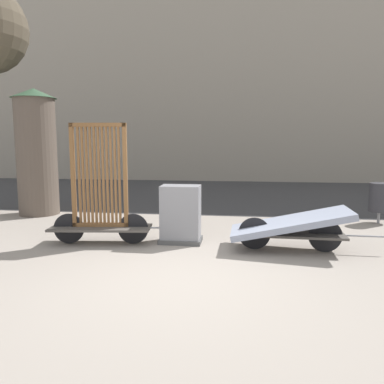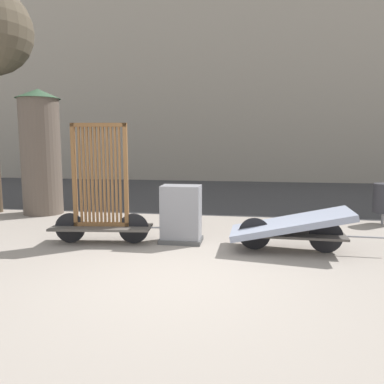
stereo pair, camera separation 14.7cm
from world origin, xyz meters
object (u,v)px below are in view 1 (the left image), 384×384
Objects in this scene: advertising_column at (37,151)px; bike_cart_with_bedframe at (100,202)px; bike_cart_with_mattress at (290,226)px; utility_cabinet at (181,216)px; trash_bin at (380,198)px.

bike_cart_with_bedframe is at bearing -43.65° from advertising_column.
bike_cart_with_mattress is at bearing -6.76° from bike_cart_with_bedframe.
advertising_column reaches higher than bike_cart_with_mattress.
advertising_column is at bearing 151.16° from utility_cabinet.
advertising_column is (-2.61, 2.49, 0.84)m from bike_cart_with_bedframe.
bike_cart_with_bedframe is 2.75× the size of trash_bin.
bike_cart_with_mattress is 2.83× the size of trash_bin.
bike_cart_with_mattress is (3.32, -0.00, -0.33)m from bike_cart_with_bedframe.
trash_bin is 0.29× the size of advertising_column.
bike_cart_with_mattress is 0.82× the size of advertising_column.
bike_cart_with_mattress is at bearing -22.79° from advertising_column.
utility_cabinet is at bearing 172.89° from bike_cart_with_mattress.
utility_cabinet is (-1.91, 0.28, 0.06)m from bike_cart_with_mattress.
utility_cabinet is 4.73m from advertising_column.
bike_cart_with_bedframe reaches higher than trash_bin.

